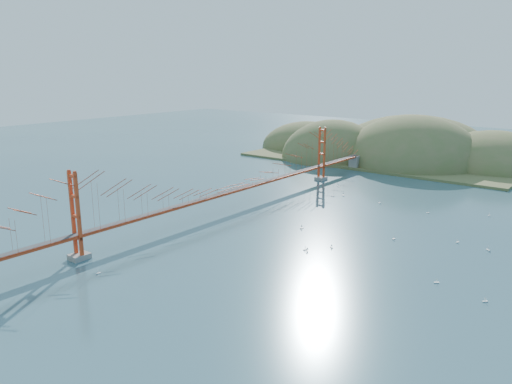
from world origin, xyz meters
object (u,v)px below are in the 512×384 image
Objects in this scene: sailboat_0 at (302,228)px; sailboat_1 at (307,251)px; sailboat_2 at (331,247)px; bridge at (232,170)px.

sailboat_1 is at bearing -52.46° from sailboat_0.
sailboat_1 is 0.93× the size of sailboat_0.
sailboat_1 is at bearing -119.88° from sailboat_2.
bridge is at bearing 164.84° from sailboat_2.
sailboat_0 is at bearing 149.73° from sailboat_2.
bridge reaches higher than sailboat_2.
sailboat_0 is 9.15m from sailboat_2.
sailboat_2 is at bearing -30.27° from sailboat_0.
sailboat_2 is at bearing -15.16° from bridge.
bridge is 25.33m from sailboat_2.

